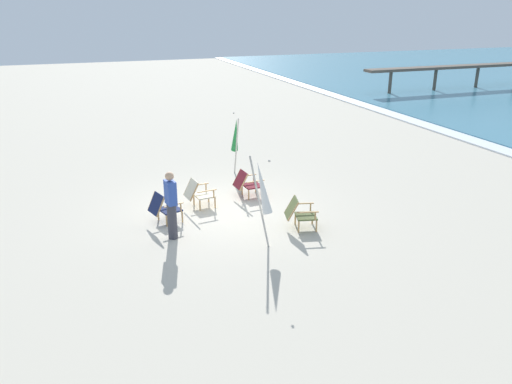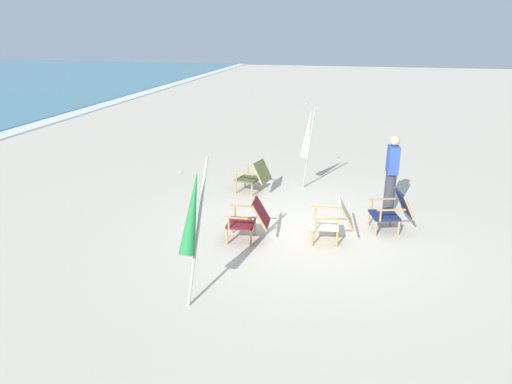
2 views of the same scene
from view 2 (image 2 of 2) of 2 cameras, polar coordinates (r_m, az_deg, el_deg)
ground_plane at (r=8.83m, az=6.80°, el=-4.75°), size 80.00×80.00×0.00m
beach_chair_mid_center at (r=8.21m, az=-0.74°, el=-3.33°), size 0.63×0.80×0.78m
beach_chair_back_left at (r=8.29m, az=9.77°, el=-3.40°), size 0.66×0.81×0.79m
beach_chair_far_center at (r=10.57m, az=-0.16°, el=2.06°), size 0.74×0.87×0.79m
beach_chair_front_right at (r=8.97m, az=16.79°, el=-2.15°), size 0.75×0.86×0.79m
umbrella_furled_white at (r=10.60m, az=6.50°, el=7.12°), size 0.66×0.43×2.05m
umbrella_furled_green at (r=6.21m, az=-7.95°, el=-2.66°), size 0.86×0.30×1.99m
person_near_chairs at (r=9.73m, az=16.57°, el=2.18°), size 0.36×0.24×1.63m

